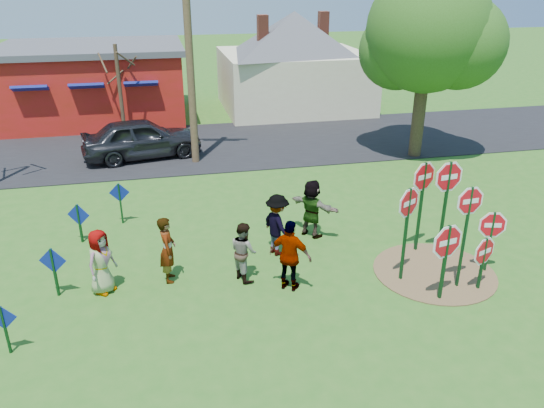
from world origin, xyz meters
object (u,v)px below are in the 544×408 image
(stop_sign_c, at_px, (468,214))
(person_a, at_px, (101,262))
(suv, at_px, (142,138))
(stop_sign_b, at_px, (423,185))
(stop_sign_a, at_px, (447,247))
(stop_sign_d, at_px, (448,185))
(leafy_tree, at_px, (430,37))
(utility_pole, at_px, (188,35))
(person_b, at_px, (168,249))

(stop_sign_c, relative_size, person_a, 1.69)
(stop_sign_c, xyz_separation_m, suv, (-7.80, 12.15, -1.13))
(stop_sign_b, bearing_deg, stop_sign_a, -123.46)
(stop_sign_b, distance_m, stop_sign_d, 0.64)
(stop_sign_a, xyz_separation_m, leafy_tree, (4.56, 10.37, 3.54))
(stop_sign_a, bearing_deg, stop_sign_c, 17.41)
(suv, bearing_deg, stop_sign_a, -161.07)
(utility_pole, xyz_separation_m, leafy_tree, (9.51, -1.16, -0.19))
(stop_sign_c, relative_size, suv, 0.58)
(stop_sign_b, height_order, person_a, stop_sign_b)
(stop_sign_d, xyz_separation_m, leafy_tree, (3.43, 8.24, 2.89))
(stop_sign_b, height_order, person_b, stop_sign_b)
(stop_sign_d, xyz_separation_m, person_a, (-9.14, -0.04, -1.23))
(stop_sign_a, relative_size, stop_sign_c, 0.75)
(stop_sign_a, distance_m, stop_sign_b, 2.55)
(leafy_tree, bearing_deg, stop_sign_c, -111.15)
(stop_sign_c, distance_m, person_a, 8.95)
(person_a, relative_size, leafy_tree, 0.22)
(person_b, height_order, leafy_tree, leafy_tree)
(person_b, relative_size, suv, 0.36)
(stop_sign_a, relative_size, utility_pole, 0.22)
(stop_sign_c, distance_m, suv, 14.48)
(leafy_tree, bearing_deg, person_b, -143.61)
(person_b, bearing_deg, stop_sign_b, -86.45)
(utility_pole, bearing_deg, stop_sign_c, -63.06)
(stop_sign_d, bearing_deg, suv, 120.57)
(stop_sign_c, height_order, suv, stop_sign_c)
(stop_sign_a, xyz_separation_m, stop_sign_d, (1.13, 2.13, 0.65))
(stop_sign_a, distance_m, person_a, 8.30)
(stop_sign_b, bearing_deg, utility_pole, 100.65)
(stop_sign_c, bearing_deg, stop_sign_a, -154.65)
(person_a, height_order, leafy_tree, leafy_tree)
(stop_sign_a, relative_size, leafy_tree, 0.28)
(utility_pole, bearing_deg, leafy_tree, -6.98)
(person_a, distance_m, person_b, 1.63)
(stop_sign_c, height_order, person_a, stop_sign_c)
(stop_sign_c, height_order, leafy_tree, leafy_tree)
(utility_pole, bearing_deg, stop_sign_a, -66.76)
(stop_sign_b, xyz_separation_m, suv, (-7.65, 10.15, -1.14))
(stop_sign_c, bearing_deg, utility_pole, 112.12)
(leafy_tree, bearing_deg, stop_sign_a, -113.72)
(stop_sign_b, relative_size, suv, 0.57)
(leafy_tree, bearing_deg, suv, 169.36)
(stop_sign_d, relative_size, person_a, 1.71)
(person_a, bearing_deg, leafy_tree, -17.82)
(person_b, relative_size, utility_pole, 0.18)
(stop_sign_d, xyz_separation_m, utility_pole, (-6.08, 9.40, 3.08))
(stop_sign_a, height_order, stop_sign_d, stop_sign_d)
(suv, distance_m, leafy_tree, 12.54)
(stop_sign_d, height_order, suv, stop_sign_d)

